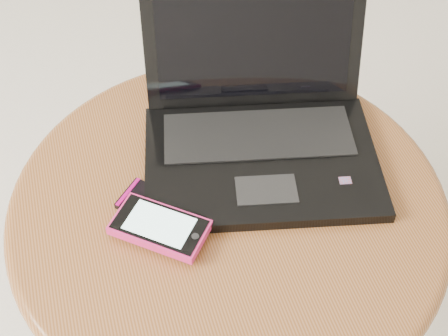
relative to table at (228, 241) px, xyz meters
name	(u,v)px	position (x,y,z in m)	size (l,w,h in m)	color
table	(228,241)	(0.00, 0.00, 0.00)	(0.62, 0.62, 0.49)	brown
laptop	(259,126)	(0.07, 0.08, 0.14)	(0.39, 0.36, 0.21)	black
phone_black	(157,206)	(-0.10, 0.01, 0.11)	(0.11, 0.11, 0.01)	black
phone_pink	(160,227)	(-0.10, -0.04, 0.12)	(0.14, 0.13, 0.01)	#D9226C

